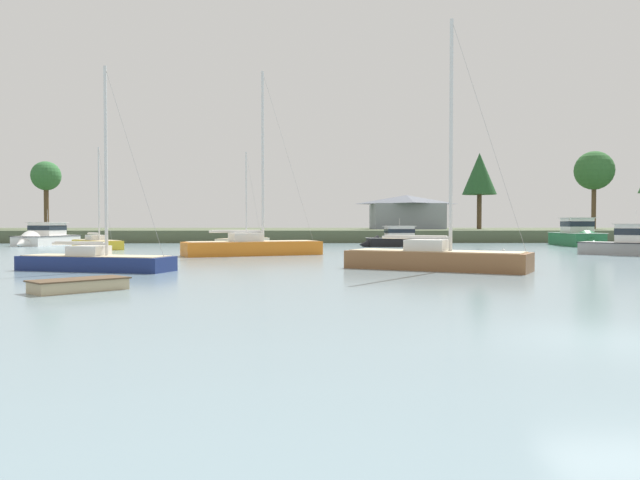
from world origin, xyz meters
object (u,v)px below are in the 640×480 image
object	(u,v)px
cruiser_green	(579,240)
dinghy_sand	(79,287)
mooring_buoy_white	(503,251)
sailboat_orange	(252,251)
sailboat_cream	(243,244)
sailboat_navy	(95,266)
sailboat_yellow	(97,247)
sailboat_wood	(436,264)
cruiser_black	(395,242)
cruiser_white	(42,240)

from	to	relation	value
cruiser_green	dinghy_sand	xyz separation A→B (m)	(-35.50, -40.53, -0.50)
mooring_buoy_white	cruiser_green	bearing A→B (deg)	45.66
sailboat_orange	sailboat_cream	bearing A→B (deg)	97.77
cruiser_green	sailboat_navy	xyz separation A→B (m)	(-38.05, -31.45, -0.42)
cruiser_green	sailboat_navy	size ratio (longest dim) A/B	0.99
sailboat_yellow	sailboat_wood	bearing A→B (deg)	-44.75
cruiser_black	dinghy_sand	bearing A→B (deg)	-112.72
cruiser_green	sailboat_orange	distance (m)	36.00
dinghy_sand	sailboat_wood	bearing A→B (deg)	33.33
cruiser_green	cruiser_black	xyz separation A→B (m)	(-18.95, -0.99, -0.16)
cruiser_black	sailboat_yellow	bearing A→B (deg)	-169.16
cruiser_black	sailboat_yellow	size ratio (longest dim) A/B	0.83
sailboat_navy	cruiser_green	bearing A→B (deg)	39.58
dinghy_sand	cruiser_white	xyz separation A→B (m)	(-19.85, 43.66, 0.43)
cruiser_green	sailboat_orange	size ratio (longest dim) A/B	0.73
sailboat_orange	cruiser_black	bearing A→B (deg)	51.73
sailboat_cream	sailboat_wood	world-z (taller)	sailboat_wood
sailboat_cream	sailboat_navy	distance (m)	33.23
sailboat_cream	sailboat_yellow	world-z (taller)	sailboat_cream
cruiser_black	cruiser_white	bearing A→B (deg)	173.55
cruiser_black	sailboat_orange	size ratio (longest dim) A/B	0.57
dinghy_sand	sailboat_wood	world-z (taller)	sailboat_wood
dinghy_sand	mooring_buoy_white	xyz separation A→B (m)	(23.87, 28.62, -0.09)
sailboat_navy	mooring_buoy_white	size ratio (longest dim) A/B	27.45
cruiser_white	mooring_buoy_white	size ratio (longest dim) A/B	26.37
cruiser_white	sailboat_wood	bearing A→B (deg)	-45.27
mooring_buoy_white	sailboat_orange	bearing A→B (deg)	-165.42
sailboat_cream	sailboat_navy	world-z (taller)	sailboat_navy
sailboat_cream	mooring_buoy_white	distance (m)	26.29
sailboat_wood	mooring_buoy_white	bearing A→B (deg)	63.33
cruiser_green	dinghy_sand	bearing A→B (deg)	-131.22
sailboat_wood	cruiser_white	size ratio (longest dim) A/B	1.29
cruiser_black	cruiser_white	size ratio (longest dim) A/B	0.80
sailboat_navy	sailboat_yellow	bearing A→B (deg)	108.55
dinghy_sand	mooring_buoy_white	world-z (taller)	dinghy_sand
dinghy_sand	sailboat_orange	world-z (taller)	sailboat_orange
cruiser_green	mooring_buoy_white	distance (m)	16.66
dinghy_sand	sailboat_navy	xyz separation A→B (m)	(-2.55, 9.08, 0.08)
sailboat_yellow	mooring_buoy_white	world-z (taller)	sailboat_yellow
sailboat_cream	sailboat_navy	bearing A→B (deg)	-96.63
sailboat_cream	mooring_buoy_white	bearing A→B (deg)	-30.80
sailboat_yellow	sailboat_navy	world-z (taller)	sailboat_navy
cruiser_green	cruiser_white	bearing A→B (deg)	176.77
sailboat_yellow	sailboat_orange	size ratio (longest dim) A/B	0.69
sailboat_yellow	cruiser_white	size ratio (longest dim) A/B	0.97
sailboat_wood	sailboat_navy	distance (m)	16.72
cruiser_green	cruiser_black	distance (m)	18.97
cruiser_green	mooring_buoy_white	world-z (taller)	cruiser_green
cruiser_green	sailboat_wood	world-z (taller)	sailboat_wood
sailboat_yellow	cruiser_white	bearing A→B (deg)	133.29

